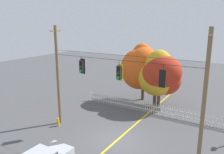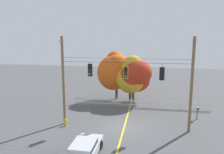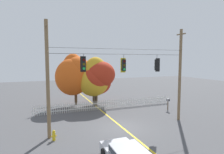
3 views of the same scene
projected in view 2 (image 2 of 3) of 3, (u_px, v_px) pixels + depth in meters
ground at (124, 127)px, 21.46m from camera, size 80.00×80.00×0.00m
lane_centerline_stripe at (124, 127)px, 21.46m from camera, size 0.16×36.00×0.01m
signal_support_span at (125, 82)px, 20.67m from camera, size 11.84×1.10×8.40m
traffic_signal_southbound_primary at (90, 70)px, 21.01m from camera, size 0.43×0.38×1.35m
traffic_signal_northbound_secondary at (126, 72)px, 20.50m from camera, size 0.43×0.38×1.48m
traffic_signal_westbound_side at (162, 73)px, 19.97m from camera, size 0.43×0.38×1.46m
white_picket_fence at (139, 103)px, 27.15m from camera, size 16.43×0.06×1.04m
autumn_maple_near_fence at (115, 70)px, 30.11m from camera, size 4.35×3.44×6.42m
autumn_maple_mid at (132, 76)px, 28.87m from camera, size 3.80×3.09×5.99m
autumn_oak_far_east at (135, 76)px, 28.80m from camera, size 4.14×3.87×5.50m
parked_car at (84, 149)px, 16.15m from camera, size 1.99×4.57×1.15m
fire_hydrant at (66, 122)px, 21.74m from camera, size 0.38×0.22×0.74m
roadside_mailbox at (197, 109)px, 23.31m from camera, size 0.25×0.44×1.32m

